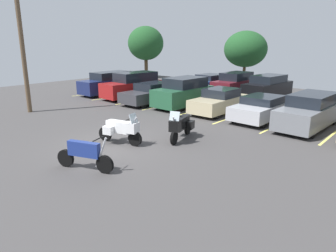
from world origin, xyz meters
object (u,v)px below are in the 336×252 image
car_navy (108,83)px  utility_pole (23,49)px  car_champagne (219,101)px  car_green (184,93)px  car_far_blue (209,83)px  car_far_black (268,87)px  car_charcoal (152,93)px  motorcycle_third (181,125)px  motorcycle_second (85,154)px  car_far_maroon (235,84)px  car_grey (309,111)px  car_silver (262,108)px  car_red (133,85)px  motorcycle_touring (121,129)px

car_navy → utility_pole: size_ratio=0.65×
utility_pole → car_champagne: bearing=40.1°
car_green → car_navy: bearing=179.6°
car_far_blue → car_far_black: 5.39m
utility_pole → car_charcoal: bearing=62.4°
car_navy → motorcycle_third: bearing=-25.2°
motorcycle_third → motorcycle_second: bearing=-94.0°
car_far_blue → car_far_maroon: size_ratio=0.99×
motorcycle_third → car_navy: size_ratio=0.46×
car_navy → car_far_black: (11.07, 6.55, -0.02)m
car_champagne → car_green: bearing=-178.1°
car_far_black → utility_pole: 17.22m
car_charcoal → car_far_black: 8.94m
motorcycle_third → car_far_blue: size_ratio=0.48×
motorcycle_third → car_champagne: 6.12m
car_charcoal → car_green: bearing=8.3°
car_champagne → car_grey: car_grey is taller
motorcycle_third → utility_pole: bearing=-170.7°
car_champagne → car_far_maroon: (-2.45, 6.37, 0.20)m
car_far_maroon → motorcycle_second: bearing=-77.6°
car_champagne → car_silver: (2.80, -0.06, -0.03)m
car_charcoal → car_red: bearing=168.5°
car_green → car_red: bearing=178.3°
car_green → car_champagne: size_ratio=1.02×
car_charcoal → car_silver: bearing=2.8°
car_silver → car_far_maroon: (-5.25, 6.43, 0.23)m
car_red → motorcycle_third: bearing=-31.9°
motorcycle_third → car_green: size_ratio=0.50×
motorcycle_third → car_far_maroon: car_far_maroon is taller
car_red → motorcycle_touring: bearing=-45.3°
car_far_black → utility_pole: bearing=-123.4°
motorcycle_third → car_far_black: size_ratio=0.46×
utility_pole → car_far_black: bearing=56.6°
motorcycle_touring → car_charcoal: 9.28m
motorcycle_third → car_silver: motorcycle_third is taller
car_charcoal → car_grey: car_grey is taller
motorcycle_third → car_green: bearing=127.2°
car_navy → car_green: 8.07m
car_champagne → utility_pole: size_ratio=0.59×
car_red → car_green: car_red is taller
car_champagne → car_navy: bearing=-179.8°
utility_pole → car_grey: bearing=27.9°
motorcycle_second → car_grey: car_grey is taller
car_far_black → car_red: bearing=-141.7°
car_silver → car_far_blue: 10.32m
motorcycle_second → car_far_blue: bearing=110.5°
car_far_black → car_charcoal: bearing=-128.6°
car_far_blue → motorcycle_touring: bearing=-70.3°
car_far_blue → car_far_maroon: 2.70m
car_far_black → car_green: bearing=-114.4°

